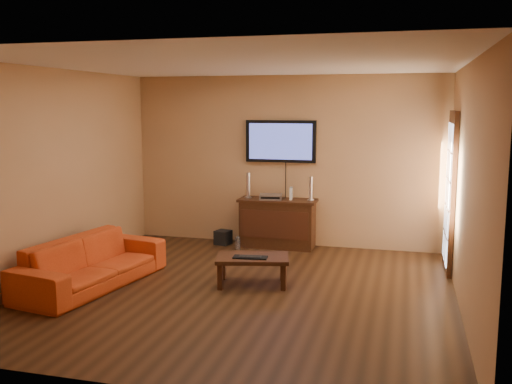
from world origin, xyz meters
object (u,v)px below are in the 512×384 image
(media_console, at_px, (278,223))
(game_console, at_px, (291,193))
(bottle, at_px, (238,243))
(keyboard, at_px, (250,257))
(coffee_table, at_px, (253,260))
(av_receiver, at_px, (271,197))
(speaker_left, at_px, (248,186))
(sofa, at_px, (92,254))
(television, at_px, (281,141))
(subwoofer, at_px, (223,237))
(speaker_right, at_px, (311,189))

(media_console, xyz_separation_m, game_console, (0.21, 0.02, 0.48))
(bottle, bearing_deg, keyboard, -68.44)
(coffee_table, relative_size, av_receiver, 2.86)
(av_receiver, bearing_deg, speaker_left, 164.76)
(sofa, height_order, av_receiver, av_receiver)
(television, bearing_deg, keyboard, -86.82)
(television, relative_size, bottle, 5.04)
(television, height_order, coffee_table, television)
(sofa, relative_size, game_console, 10.61)
(media_console, distance_m, subwoofer, 0.94)
(sofa, distance_m, game_console, 3.27)
(speaker_right, relative_size, subwoofer, 1.64)
(av_receiver, xyz_separation_m, keyboard, (0.23, -2.05, -0.43))
(game_console, bearing_deg, coffee_table, -99.90)
(bottle, bearing_deg, speaker_right, 19.84)
(game_console, bearing_deg, av_receiver, 179.77)
(sofa, height_order, bottle, sofa)
(sofa, xyz_separation_m, subwoofer, (0.89, 2.48, -0.29))
(media_console, bearing_deg, speaker_left, 178.15)
(keyboard, bearing_deg, coffee_table, 87.80)
(game_console, relative_size, keyboard, 0.45)
(media_console, bearing_deg, game_console, 5.80)
(sofa, bearing_deg, television, -23.59)
(television, xyz_separation_m, keyboard, (0.13, -2.26, -1.29))
(sofa, distance_m, speaker_left, 2.91)
(coffee_table, bearing_deg, subwoofer, 117.99)
(television, bearing_deg, media_console, -90.00)
(television, height_order, av_receiver, television)
(speaker_left, bearing_deg, sofa, -117.05)
(media_console, relative_size, keyboard, 2.83)
(bottle, bearing_deg, speaker_left, 79.17)
(television, height_order, game_console, television)
(av_receiver, relative_size, bottle, 1.56)
(speaker_left, relative_size, keyboard, 0.93)
(coffee_table, height_order, keyboard, keyboard)
(television, bearing_deg, speaker_right, -16.72)
(sofa, height_order, game_console, game_console)
(coffee_table, xyz_separation_m, bottle, (-0.68, 1.63, -0.21))
(coffee_table, bearing_deg, speaker_right, 79.08)
(television, distance_m, bottle, 1.74)
(speaker_left, bearing_deg, television, 20.26)
(speaker_left, bearing_deg, subwoofer, -170.93)
(sofa, xyz_separation_m, game_console, (2.00, 2.55, 0.46))
(sofa, bearing_deg, keyboard, -66.70)
(coffee_table, bearing_deg, bottle, 112.79)
(game_console, height_order, bottle, game_console)
(speaker_left, height_order, game_console, speaker_left)
(coffee_table, relative_size, keyboard, 2.29)
(game_console, bearing_deg, media_console, 178.23)
(television, distance_m, av_receiver, 0.89)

